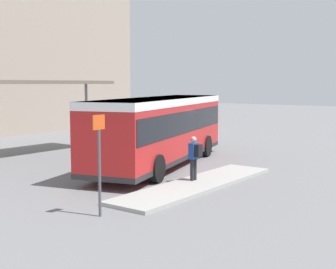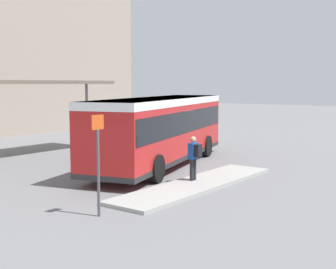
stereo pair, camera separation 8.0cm
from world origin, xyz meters
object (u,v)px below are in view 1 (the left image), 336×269
Objects in this scene: pedestrian_waiting at (195,155)px; bicycle_red at (170,131)px; bicycle_green at (179,132)px; platform_sign at (99,160)px; bicycle_black at (193,133)px; city_bus at (161,126)px.

pedestrian_waiting is 15.40m from bicycle_red.
bicycle_green is 0.62× the size of platform_sign.
bicycle_black is at bearing 25.67° from platform_sign.
bicycle_green is (9.50, 5.70, -1.39)m from city_bus.
platform_sign is (-5.10, -0.24, 0.51)m from pedestrian_waiting.
bicycle_green is at bearing -54.71° from pedestrian_waiting.
city_bus is at bearing -36.34° from pedestrian_waiting.
city_bus is 3.96m from pedestrian_waiting.
city_bus is 6.34× the size of bicycle_green.
bicycle_black is 0.99m from bicycle_green.
bicycle_red is (0.17, 0.88, -0.01)m from bicycle_green.
platform_sign reaches higher than bicycle_red.
city_bus reaches higher than bicycle_black.
pedestrian_waiting is at bearing -140.31° from city_bus.
pedestrian_waiting reaches higher than bicycle_black.
bicycle_red is at bearing -8.36° from bicycle_green.
platform_sign is at bearing 90.69° from pedestrian_waiting.
platform_sign is at bearing -71.87° from bicycle_black.
city_bus is 6.85× the size of pedestrian_waiting.
bicycle_black is at bearing 9.86° from city_bus.
bicycle_red reaches higher than bicycle_black.
bicycle_black is (9.94, 4.82, -1.43)m from city_bus.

